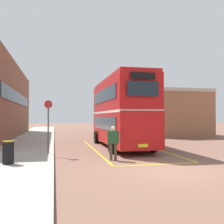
% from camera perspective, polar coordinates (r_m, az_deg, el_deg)
% --- Properties ---
extents(ground_plane, '(135.60, 135.60, 0.00)m').
position_cam_1_polar(ground_plane, '(24.47, -2.02, -6.10)').
color(ground_plane, brown).
extents(sidewalk_left, '(4.00, 57.60, 0.14)m').
position_cam_1_polar(sidewalk_left, '(26.51, -17.02, -5.52)').
color(sidewalk_left, '#A39E93').
rests_on(sidewalk_left, ground).
extents(depot_building_right, '(6.72, 13.71, 5.13)m').
position_cam_1_polar(depot_building_right, '(33.59, 10.67, -0.35)').
color(depot_building_right, '#9E6647').
rests_on(depot_building_right, ground).
extents(double_decker_bus, '(2.88, 9.84, 4.75)m').
position_cam_1_polar(double_decker_bus, '(18.23, 1.87, 0.11)').
color(double_decker_bus, black).
rests_on(double_decker_bus, ground).
extents(single_deck_bus, '(3.37, 8.33, 3.02)m').
position_cam_1_polar(single_deck_bus, '(33.56, -0.13, -1.97)').
color(single_deck_bus, black).
rests_on(single_deck_bus, ground).
extents(pedestrian_boarding, '(0.54, 0.36, 1.67)m').
position_cam_1_polar(pedestrian_boarding, '(12.65, 0.28, -6.34)').
color(pedestrian_boarding, '#473828').
rests_on(pedestrian_boarding, ground).
extents(litter_bin, '(0.50, 0.50, 0.97)m').
position_cam_1_polar(litter_bin, '(11.82, -21.95, -8.26)').
color(litter_bin, black).
rests_on(litter_bin, sidewalk_left).
extents(bus_stop_sign, '(0.43, 0.15, 2.89)m').
position_cam_1_polar(bus_stop_sign, '(14.48, -13.91, -2.08)').
color(bus_stop_sign, '#4C4C51').
rests_on(bus_stop_sign, sidewalk_left).
extents(bay_marking_yellow, '(4.29, 11.85, 0.01)m').
position_cam_1_polar(bay_marking_yellow, '(16.56, 3.48, -8.46)').
color(bay_marking_yellow, gold).
rests_on(bay_marking_yellow, ground).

